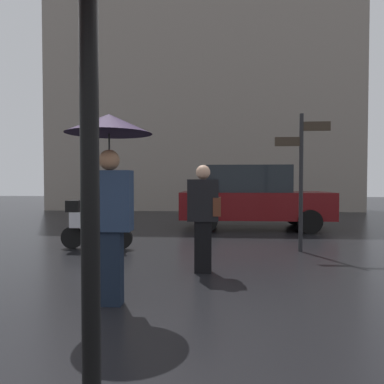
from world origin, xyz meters
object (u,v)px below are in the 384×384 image
object	(u,v)px
pedestrian_with_umbrella	(109,161)
parked_car_left	(252,197)
pedestrian_with_bag	(204,212)
parked_scooter	(94,222)
street_signpost	(301,168)

from	to	relation	value
pedestrian_with_umbrella	parked_car_left	world-z (taller)	pedestrian_with_umbrella
pedestrian_with_bag	parked_car_left	distance (m)	5.37
pedestrian_with_bag	parked_scooter	bearing A→B (deg)	-146.55
pedestrian_with_umbrella	parked_scooter	world-z (taller)	pedestrian_with_umbrella
pedestrian_with_bag	parked_car_left	xyz separation A→B (m)	(1.22, 5.23, 0.01)
parked_scooter	street_signpost	world-z (taller)	street_signpost
parked_scooter	street_signpost	bearing A→B (deg)	7.66
parked_scooter	parked_car_left	distance (m)	4.99
pedestrian_with_bag	street_signpost	world-z (taller)	street_signpost
parked_scooter	street_signpost	size ratio (longest dim) A/B	0.55
pedestrian_with_umbrella	parked_car_left	bearing A→B (deg)	-67.60
pedestrian_with_umbrella	pedestrian_with_bag	bearing A→B (deg)	-83.00
pedestrian_with_umbrella	parked_scooter	xyz separation A→B (m)	(-1.34, 3.29, -1.08)
pedestrian_with_bag	pedestrian_with_umbrella	bearing A→B (deg)	-53.26
pedestrian_with_umbrella	street_signpost	distance (m)	4.38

